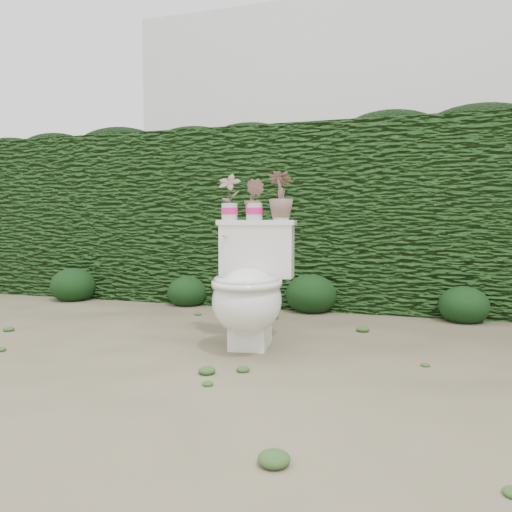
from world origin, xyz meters
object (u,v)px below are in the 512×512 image
(potted_plant_left, at_px, (229,198))
(potted_plant_center, at_px, (254,201))
(toilet, at_px, (250,290))
(potted_plant_right, at_px, (281,197))

(potted_plant_left, distance_m, potted_plant_center, 0.17)
(potted_plant_left, bearing_deg, potted_plant_center, 7.87)
(toilet, relative_size, potted_plant_right, 2.63)
(potted_plant_center, bearing_deg, toilet, -63.37)
(toilet, xyz_separation_m, potted_plant_left, (-0.21, 0.21, 0.57))
(potted_plant_left, height_order, potted_plant_right, potted_plant_right)
(potted_plant_left, relative_size, potted_plant_right, 0.98)
(potted_plant_left, xyz_separation_m, potted_plant_right, (0.34, 0.04, 0.00))
(potted_plant_left, relative_size, potted_plant_center, 1.16)
(potted_plant_left, height_order, potted_plant_center, potted_plant_left)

